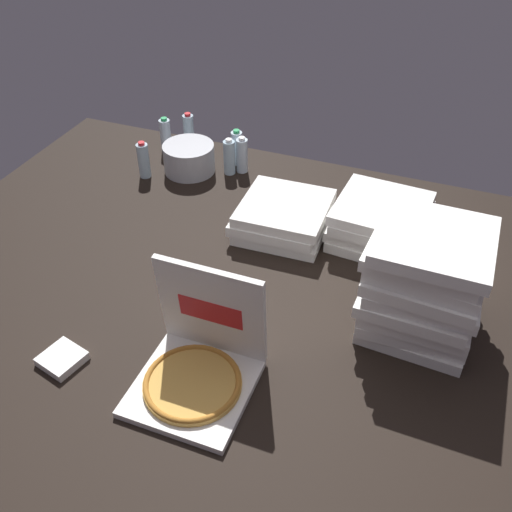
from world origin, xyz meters
name	(u,v)px	position (x,y,z in m)	size (l,w,h in m)	color
ground_plane	(248,298)	(0.00, 0.00, -0.01)	(3.20, 2.40, 0.02)	black
open_pizza_box	(197,363)	(0.00, -0.47, 0.09)	(0.40, 0.41, 0.43)	white
pizza_stack_right_mid	(424,282)	(0.68, 0.08, 0.23)	(0.45, 0.45, 0.45)	white
pizza_stack_left_mid	(380,222)	(0.43, 0.59, 0.10)	(0.44, 0.44, 0.20)	white
pizza_stack_left_far	(283,217)	(-0.02, 0.50, 0.08)	(0.43, 0.42, 0.15)	white
ice_bucket	(189,158)	(-0.68, 0.84, 0.08)	(0.28, 0.28, 0.16)	#B7BABF
water_bottle_0	(144,160)	(-0.88, 0.70, 0.10)	(0.06, 0.06, 0.21)	silver
water_bottle_1	(229,157)	(-0.46, 0.90, 0.10)	(0.06, 0.06, 0.21)	silver
water_bottle_2	(237,148)	(-0.47, 1.01, 0.10)	(0.06, 0.06, 0.21)	silver
water_bottle_3	(166,135)	(-0.91, 1.00, 0.10)	(0.06, 0.06, 0.21)	silver
water_bottle_4	(189,130)	(-0.81, 1.10, 0.10)	(0.06, 0.06, 0.21)	silver
water_bottle_5	(242,155)	(-0.41, 0.94, 0.10)	(0.06, 0.06, 0.21)	silver
napkin_pile	(62,359)	(-0.51, -0.58, 0.02)	(0.14, 0.14, 0.03)	white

